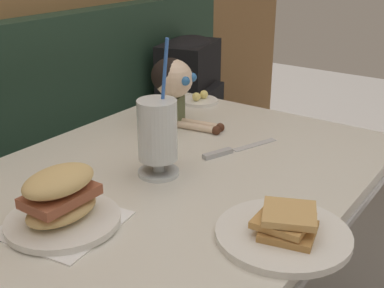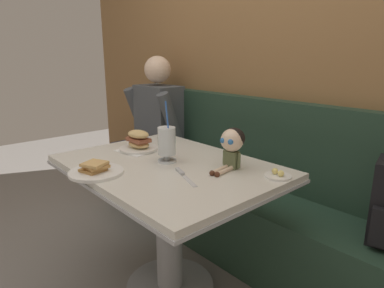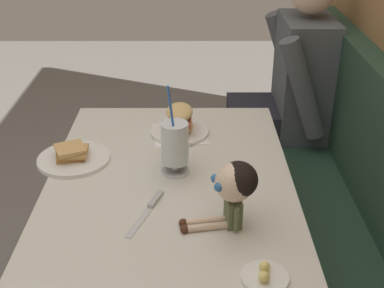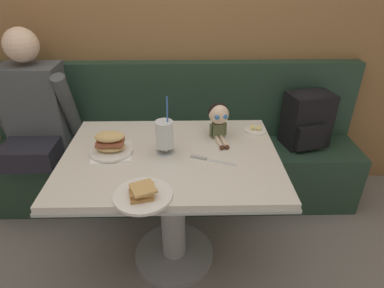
% 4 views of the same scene
% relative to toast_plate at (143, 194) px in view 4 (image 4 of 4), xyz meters
% --- Properties ---
extents(ground_plane, '(8.00, 8.00, 0.00)m').
position_rel_toast_plate_xyz_m(ground_plane, '(0.10, 0.16, -0.76)').
color(ground_plane, gray).
extents(wood_panel_wall, '(4.40, 0.08, 2.40)m').
position_rel_toast_plate_xyz_m(wood_panel_wall, '(0.10, 1.21, 0.44)').
color(wood_panel_wall, olive).
rests_on(wood_panel_wall, ground).
extents(booth_bench, '(2.60, 0.48, 1.00)m').
position_rel_toast_plate_xyz_m(booth_bench, '(0.10, 0.97, -0.43)').
color(booth_bench, '#233D2D').
rests_on(booth_bench, ground).
extents(diner_table, '(1.11, 0.81, 0.74)m').
position_rel_toast_plate_xyz_m(diner_table, '(0.10, 0.34, -0.21)').
color(diner_table, silver).
rests_on(diner_table, ground).
extents(toast_plate, '(0.25, 0.25, 0.06)m').
position_rel_toast_plate_xyz_m(toast_plate, '(0.00, 0.00, 0.00)').
color(toast_plate, white).
rests_on(toast_plate, diner_table).
extents(milkshake_glass, '(0.10, 0.10, 0.32)m').
position_rel_toast_plate_xyz_m(milkshake_glass, '(0.08, 0.36, 0.09)').
color(milkshake_glass, silver).
rests_on(milkshake_glass, diner_table).
extents(sandwich_plate, '(0.23, 0.23, 0.12)m').
position_rel_toast_plate_xyz_m(sandwich_plate, '(-0.20, 0.37, 0.03)').
color(sandwich_plate, white).
rests_on(sandwich_plate, diner_table).
extents(butter_saucer, '(0.12, 0.12, 0.04)m').
position_rel_toast_plate_xyz_m(butter_saucer, '(0.59, 0.59, -0.01)').
color(butter_saucer, white).
rests_on(butter_saucer, diner_table).
extents(butter_knife, '(0.23, 0.10, 0.01)m').
position_rel_toast_plate_xyz_m(butter_knife, '(0.28, 0.29, -0.01)').
color(butter_knife, silver).
rests_on(butter_knife, diner_table).
extents(seated_doll, '(0.13, 0.23, 0.20)m').
position_rel_toast_plate_xyz_m(seated_doll, '(0.36, 0.53, 0.11)').
color(seated_doll, '#5B6642').
rests_on(seated_doll, diner_table).
extents(backpack, '(0.34, 0.30, 0.41)m').
position_rel_toast_plate_xyz_m(backpack, '(1.02, 0.94, -0.10)').
color(backpack, black).
rests_on(backpack, booth_bench).
extents(diner_patron, '(0.55, 0.48, 0.81)m').
position_rel_toast_plate_xyz_m(diner_patron, '(-0.82, 0.92, -0.01)').
color(diner_patron, '#4C5156').
rests_on(diner_patron, booth_bench).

